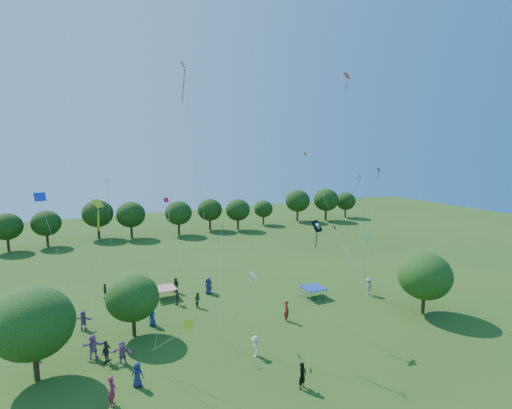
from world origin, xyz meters
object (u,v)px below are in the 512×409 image
object	(u,v)px
near_tree_north	(133,298)
near_tree_east	(425,276)
near_tree_west	(32,323)
tent_red_stripe	(165,288)
pirate_kite	(317,228)
red_high_kite	(189,113)
tent_blue	(313,288)
man_in_black	(302,375)

from	to	relation	value
near_tree_north	near_tree_east	size ratio (longest dim) A/B	0.90
near_tree_west	near_tree_north	size ratio (longest dim) A/B	1.22
tent_red_stripe	pirate_kite	size ratio (longest dim) A/B	0.27
near_tree_west	near_tree_east	distance (m)	32.39
near_tree_east	tent_red_stripe	distance (m)	25.66
tent_red_stripe	near_tree_west	bearing A→B (deg)	-135.81
near_tree_west	red_high_kite	distance (m)	20.05
tent_blue	man_in_black	size ratio (longest dim) A/B	1.22
tent_red_stripe	tent_blue	xyz separation A→B (m)	(13.97, -6.62, 0.00)
tent_blue	red_high_kite	size ratio (longest dim) A/B	0.10
near_tree_north	tent_blue	bearing A→B (deg)	2.11
near_tree_east	man_in_black	xyz separation A→B (m)	(-16.58, -4.99, -2.78)
red_high_kite	pirate_kite	bearing A→B (deg)	-41.99
man_in_black	pirate_kite	size ratio (longest dim) A/B	0.22
tent_red_stripe	red_high_kite	world-z (taller)	red_high_kite
near_tree_east	red_high_kite	world-z (taller)	red_high_kite
pirate_kite	red_high_kite	xyz separation A→B (m)	(-8.44, 7.59, 9.54)
near_tree_east	tent_blue	size ratio (longest dim) A/B	2.68
near_tree_east	pirate_kite	bearing A→B (deg)	171.20
tent_red_stripe	pirate_kite	bearing A→B (deg)	-52.42
near_tree_east	near_tree_north	bearing A→B (deg)	163.86
tent_blue	red_high_kite	bearing A→B (deg)	173.91
near_tree_east	red_high_kite	size ratio (longest dim) A/B	0.27
red_high_kite	tent_blue	bearing A→B (deg)	-6.09
tent_red_stripe	red_high_kite	xyz separation A→B (m)	(1.48, -5.29, 17.46)
near_tree_east	tent_red_stripe	bearing A→B (deg)	145.14
pirate_kite	red_high_kite	world-z (taller)	red_high_kite
near_tree_north	tent_blue	xyz separation A→B (m)	(18.24, 0.67, -2.31)
tent_blue	man_in_black	world-z (taller)	man_in_black
near_tree_north	tent_blue	size ratio (longest dim) A/B	2.40
near_tree_north	tent_red_stripe	distance (m)	8.76
near_tree_west	near_tree_north	world-z (taller)	near_tree_west
near_tree_north	near_tree_east	world-z (taller)	near_tree_east
near_tree_west	tent_blue	distance (m)	25.74
near_tree_east	man_in_black	bearing A→B (deg)	-163.26
near_tree_west	pirate_kite	xyz separation A→B (m)	(21.14, -1.97, 4.91)
near_tree_west	near_tree_east	world-z (taller)	near_tree_west
tent_blue	near_tree_west	bearing A→B (deg)	-170.33
man_in_black	pirate_kite	world-z (taller)	pirate_kite
near_tree_north	red_high_kite	world-z (taller)	red_high_kite
near_tree_north	near_tree_west	bearing A→B (deg)	-152.50
tent_red_stripe	tent_blue	world-z (taller)	same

